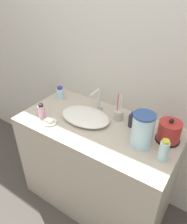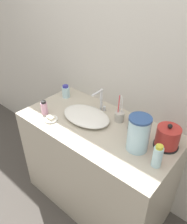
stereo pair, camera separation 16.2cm
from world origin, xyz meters
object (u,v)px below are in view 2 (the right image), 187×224
at_px(electric_kettle, 167,138).
at_px(lotion_bottle, 132,123).
at_px(mouthwash_bottle, 66,92).
at_px(faucet, 101,99).
at_px(water_pitcher, 138,134).
at_px(hand_cream_bottle, 157,156).
at_px(shampoo_bottle, 44,108).
at_px(toothbrush_cup, 119,116).

bearing_deg(electric_kettle, lotion_bottle, 177.69).
relative_size(electric_kettle, mouthwash_bottle, 1.53).
height_order(faucet, electric_kettle, faucet).
xyz_separation_m(electric_kettle, lotion_bottle, (-0.28, 0.01, -0.02)).
relative_size(mouthwash_bottle, water_pitcher, 0.48).
distance_m(mouthwash_bottle, hand_cream_bottle, 1.06).
height_order(electric_kettle, shampoo_bottle, electric_kettle).
bearing_deg(lotion_bottle, hand_cream_bottle, -34.64).
xyz_separation_m(faucet, lotion_bottle, (0.34, -0.06, -0.05)).
bearing_deg(toothbrush_cup, mouthwash_bottle, -179.69).
xyz_separation_m(faucet, toothbrush_cup, (0.21, -0.03, -0.06)).
bearing_deg(mouthwash_bottle, shampoo_bottle, -76.29).
height_order(faucet, mouthwash_bottle, faucet).
bearing_deg(toothbrush_cup, hand_cream_bottle, -29.01).
relative_size(mouthwash_bottle, hand_cream_bottle, 0.76).
distance_m(lotion_bottle, water_pitcher, 0.22).
distance_m(shampoo_bottle, mouthwash_bottle, 0.32).
distance_m(lotion_bottle, mouthwash_bottle, 0.72).
xyz_separation_m(lotion_bottle, hand_cream_bottle, (0.31, -0.21, 0.02)).
distance_m(electric_kettle, shampoo_bottle, 0.97).
height_order(faucet, hand_cream_bottle, faucet).
bearing_deg(toothbrush_cup, faucet, 172.70).
xyz_separation_m(shampoo_bottle, hand_cream_bottle, (0.96, 0.07, 0.02)).
bearing_deg(water_pitcher, lotion_bottle, 131.92).
distance_m(mouthwash_bottle, water_pitcher, 0.89).
distance_m(shampoo_bottle, water_pitcher, 0.80).
bearing_deg(toothbrush_cup, shampoo_bottle, -149.01).
distance_m(toothbrush_cup, water_pitcher, 0.34).
bearing_deg(faucet, electric_kettle, -6.19).
height_order(electric_kettle, toothbrush_cup, toothbrush_cup).
relative_size(lotion_bottle, water_pitcher, 0.53).
height_order(electric_kettle, lotion_bottle, electric_kettle).
relative_size(electric_kettle, lotion_bottle, 1.38).
xyz_separation_m(shampoo_bottle, water_pitcher, (0.79, 0.13, 0.07)).
bearing_deg(hand_cream_bottle, water_pitcher, 161.68).
distance_m(faucet, electric_kettle, 0.62).
xyz_separation_m(toothbrush_cup, shampoo_bottle, (-0.52, -0.31, 0.01)).
height_order(electric_kettle, hand_cream_bottle, electric_kettle).
height_order(hand_cream_bottle, water_pitcher, water_pitcher).
bearing_deg(mouthwash_bottle, toothbrush_cup, 0.31).
bearing_deg(shampoo_bottle, water_pitcher, 9.09).
height_order(lotion_bottle, hand_cream_bottle, hand_cream_bottle).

